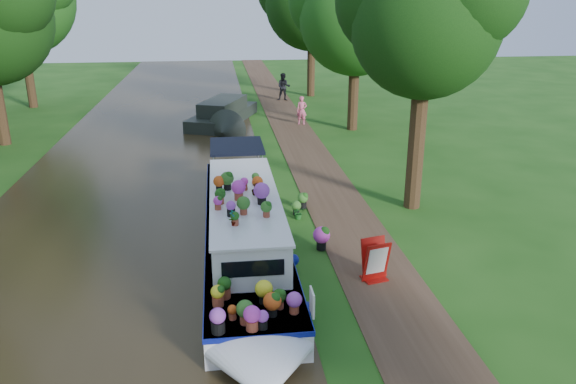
{
  "coord_description": "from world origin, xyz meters",
  "views": [
    {
      "loc": [
        -2.89,
        -14.86,
        7.14
      ],
      "look_at": [
        -0.81,
        1.47,
        1.3
      ],
      "focal_mm": 35.0,
      "sensor_mm": 36.0,
      "label": 1
    }
  ],
  "objects_px": {
    "second_boat": "(223,114)",
    "pedestrian_dark": "(284,87)",
    "pedestrian_pink": "(302,110)",
    "sandwich_board": "(375,262)",
    "plant_boat": "(245,229)"
  },
  "relations": [
    {
      "from": "plant_boat",
      "to": "pedestrian_dark",
      "type": "xyz_separation_m",
      "value": [
        4.03,
        24.45,
        0.12
      ]
    },
    {
      "from": "pedestrian_dark",
      "to": "sandwich_board",
      "type": "bearing_deg",
      "value": -80.15
    },
    {
      "from": "second_boat",
      "to": "sandwich_board",
      "type": "distance_m",
      "value": 19.67
    },
    {
      "from": "second_boat",
      "to": "pedestrian_dark",
      "type": "bearing_deg",
      "value": 79.58
    },
    {
      "from": "plant_boat",
      "to": "sandwich_board",
      "type": "relative_size",
      "value": 12.22
    },
    {
      "from": "plant_boat",
      "to": "sandwich_board",
      "type": "xyz_separation_m",
      "value": [
        3.28,
        -1.87,
        -0.32
      ]
    },
    {
      "from": "second_boat",
      "to": "plant_boat",
      "type": "bearing_deg",
      "value": -67.42
    },
    {
      "from": "plant_boat",
      "to": "pedestrian_dark",
      "type": "bearing_deg",
      "value": 80.64
    },
    {
      "from": "plant_boat",
      "to": "pedestrian_dark",
      "type": "distance_m",
      "value": 24.78
    },
    {
      "from": "pedestrian_pink",
      "to": "pedestrian_dark",
      "type": "distance_m",
      "value": 7.68
    },
    {
      "from": "pedestrian_pink",
      "to": "second_boat",
      "type": "bearing_deg",
      "value": -175.51
    },
    {
      "from": "plant_boat",
      "to": "pedestrian_pink",
      "type": "distance_m",
      "value": 17.28
    },
    {
      "from": "second_boat",
      "to": "pedestrian_pink",
      "type": "bearing_deg",
      "value": 12.63
    },
    {
      "from": "sandwich_board",
      "to": "pedestrian_pink",
      "type": "xyz_separation_m",
      "value": [
        0.87,
        18.64,
        0.3
      ]
    },
    {
      "from": "second_boat",
      "to": "pedestrian_dark",
      "type": "height_order",
      "value": "pedestrian_dark"
    }
  ]
}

